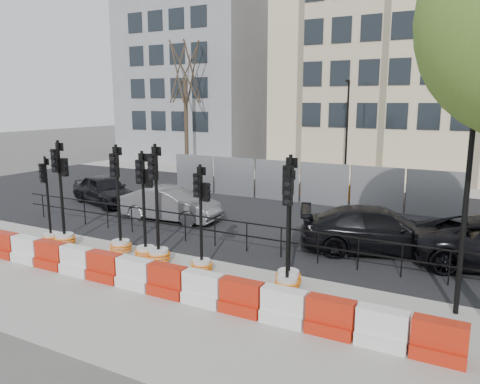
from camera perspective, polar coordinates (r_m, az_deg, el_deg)
The scene contains 23 objects.
ground at distance 14.88m, azimuth -5.48°, elevation -7.90°, with size 120.00×120.00×0.00m, color #51514C.
sidewalk_near at distance 12.66m, azimuth -13.18°, elevation -11.58°, with size 40.00×6.00×0.02m, color gray.
road at distance 20.83m, azimuth 5.26°, elevation -2.34°, with size 40.00×14.00×0.03m, color black.
sidewalk_far at distance 29.17m, azimuth 12.21°, elevation 1.29°, with size 40.00×4.00×0.02m, color gray.
building_grey at distance 40.20m, azimuth -4.90°, elevation 14.10°, with size 11.00×9.06×14.00m.
building_cream at distance 34.42m, azimuth 19.13°, elevation 17.43°, with size 15.00×10.06×18.00m.
kerb_railing at distance 15.64m, azimuth -3.08°, elevation -4.29°, with size 18.00×0.04×1.00m.
heras_fencing at distance 23.12m, azimuth 9.37°, elevation 0.51°, with size 14.33×1.72×2.00m.
lamp_post_far at distance 27.70m, azimuth 12.89°, elevation 7.46°, with size 0.12×0.56×6.00m.
lamp_post_near at distance 11.27m, azimuth 26.08°, elevation 1.79°, with size 0.12×0.56×6.00m.
tree_bare_far at distance 33.14m, azimuth -6.71°, elevation 14.13°, with size 2.00×2.00×9.00m.
barrier_row at distance 12.67m, azimuth -12.65°, elevation -9.81°, with size 15.70×0.50×0.80m.
traffic_signal_a at distance 17.27m, azimuth -22.18°, elevation -3.85°, with size 0.59×0.59×3.01m.
traffic_signal_b at distance 16.71m, azimuth -20.73°, elevation -3.42°, with size 0.70×0.70×3.57m.
traffic_signal_c at distance 15.44m, azimuth -14.44°, elevation -4.69°, with size 0.69×0.69×3.50m.
traffic_signal_d at distance 14.66m, azimuth -11.50°, elevation -5.09°, with size 0.66×0.66×3.37m.
traffic_signal_e at distance 14.28m, azimuth -10.00°, elevation -5.70°, with size 0.71×0.71×3.60m.
traffic_signal_f at distance 13.34m, azimuth -4.72°, elevation -6.78°, with size 0.61×0.61×3.11m.
traffic_signal_g at distance 12.09m, azimuth 5.76°, elevation -9.10°, with size 0.64×0.64×3.23m.
traffic_signal_h at distance 12.43m, azimuth 5.92°, elevation -8.25°, with size 0.69×0.69×3.50m.
car_a at distance 22.93m, azimuth -16.15°, elevation 0.24°, with size 4.40×2.84×1.39m, color black.
car_b at distance 19.26m, azimuth -8.46°, elevation -1.48°, with size 4.24×1.74×1.37m, color #57575C.
car_c at distance 15.70m, azimuth 16.63°, elevation -4.51°, with size 5.46×3.65×1.47m, color black.
Camera 1 is at (7.87, -11.67, 4.81)m, focal length 35.00 mm.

